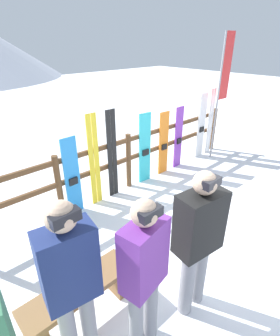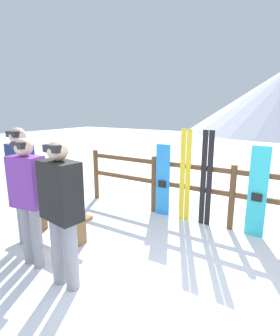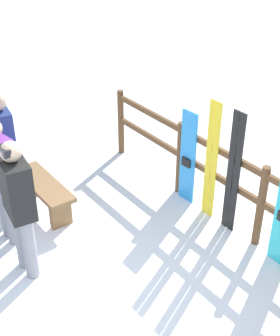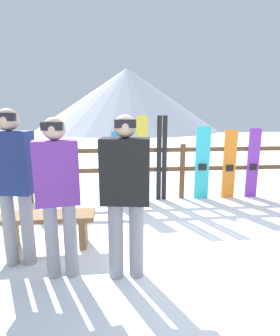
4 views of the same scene
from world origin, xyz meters
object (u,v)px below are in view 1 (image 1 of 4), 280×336
(bench, at_px, (80,295))
(person_navy, at_px, (71,280))
(person_purple, at_px, (144,270))
(snowboard_blue, at_px, (72,177))
(rental_flag, at_px, (223,81))
(snowboard_purple, at_px, (178,138))
(snowboard_orange, at_px, (164,144))
(snowboard_cyan, at_px, (145,149))
(snowboard_white, at_px, (201,126))
(ski_pair_black, at_px, (112,155))
(ski_pair_white, at_px, (210,122))
(ski_pair_yellow, at_px, (94,161))
(person_black, at_px, (198,237))

(bench, height_order, person_navy, person_navy)
(person_purple, relative_size, snowboard_blue, 1.22)
(snowboard_blue, bearing_deg, rental_flag, -3.53)
(person_navy, distance_m, snowboard_purple, 4.38)
(person_navy, height_order, rental_flag, rental_flag)
(snowboard_orange, height_order, snowboard_purple, snowboard_purple)
(person_purple, height_order, snowboard_cyan, person_purple)
(bench, xyz_separation_m, snowboard_purple, (3.63, 1.72, 0.37))
(snowboard_cyan, relative_size, snowboard_white, 0.91)
(ski_pair_black, height_order, ski_pair_white, ski_pair_black)
(person_purple, distance_m, snowboard_blue, 2.46)
(person_purple, bearing_deg, bench, 115.26)
(ski_pair_black, distance_m, ski_pair_white, 3.09)
(snowboard_purple, xyz_separation_m, snowboard_white, (0.85, 0.00, 0.09))
(snowboard_orange, height_order, rental_flag, rental_flag)
(snowboard_cyan, distance_m, rental_flag, 2.48)
(person_purple, distance_m, ski_pair_white, 5.14)
(ski_pair_white, bearing_deg, ski_pair_black, 180.00)
(ski_pair_white, distance_m, rental_flag, 1.05)
(person_purple, bearing_deg, snowboard_cyan, 45.95)
(snowboard_cyan, xyz_separation_m, snowboard_orange, (0.56, -0.00, -0.04))
(snowboard_purple, bearing_deg, snowboard_blue, -180.00)
(ski_pair_black, bearing_deg, bench, -135.79)
(snowboard_blue, relative_size, ski_pair_yellow, 0.82)
(ski_pair_white, bearing_deg, snowboard_orange, -179.88)
(snowboard_white, xyz_separation_m, ski_pair_white, (0.38, 0.00, 0.03))
(person_navy, bearing_deg, ski_pair_yellow, 52.51)
(bench, distance_m, person_navy, 0.81)
(person_purple, height_order, snowboard_blue, person_purple)
(person_purple, distance_m, snowboard_orange, 3.69)
(person_black, height_order, snowboard_purple, person_black)
(ski_pair_black, height_order, snowboard_orange, ski_pair_black)
(snowboard_purple, xyz_separation_m, rental_flag, (1.16, -0.24, 1.14))
(ski_pair_black, bearing_deg, snowboard_blue, -179.75)
(snowboard_blue, distance_m, snowboard_purple, 2.68)
(person_purple, bearing_deg, snowboard_blue, 74.68)
(ski_pair_black, bearing_deg, snowboard_orange, -0.15)
(person_navy, bearing_deg, snowboard_blue, 60.86)
(person_navy, height_order, snowboard_white, person_navy)
(bench, xyz_separation_m, ski_pair_yellow, (1.38, 1.72, 0.50))
(bench, height_order, snowboard_blue, snowboard_blue)
(ski_pair_black, xyz_separation_m, snowboard_white, (2.71, -0.00, -0.04))
(bench, relative_size, person_navy, 0.68)
(rental_flag, bearing_deg, ski_pair_white, 71.68)
(snowboard_orange, bearing_deg, ski_pair_yellow, 179.88)
(snowboard_blue, height_order, ski_pair_white, ski_pair_white)
(bench, height_order, ski_pair_white, ski_pair_white)
(snowboard_cyan, relative_size, snowboard_purple, 1.03)
(person_purple, xyz_separation_m, ski_pair_black, (1.47, 2.36, -0.14))
(ski_pair_yellow, xyz_separation_m, snowboard_purple, (2.24, -0.00, -0.13))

